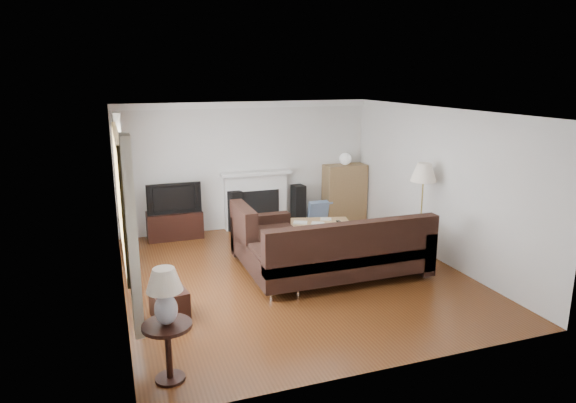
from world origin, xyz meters
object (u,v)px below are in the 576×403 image
object	(u,v)px
tv_stand	(175,225)
coffee_table	(316,235)
bookshelf	(344,193)
floor_lamp	(421,212)
side_table	(169,352)
sectional_sofa	(341,250)

from	to	relation	value
tv_stand	coffee_table	size ratio (longest dim) A/B	0.84
coffee_table	tv_stand	bearing A→B (deg)	163.20
tv_stand	coffee_table	world-z (taller)	tv_stand
bookshelf	coffee_table	xyz separation A→B (m)	(-1.23, -1.42, -0.36)
floor_lamp	bookshelf	bearing A→B (deg)	94.03
tv_stand	side_table	size ratio (longest dim) A/B	1.64
coffee_table	side_table	distance (m)	4.42
coffee_table	side_table	xyz separation A→B (m)	(-2.95, -3.28, 0.07)
sectional_sofa	coffee_table	xyz separation A→B (m)	(0.20, 1.47, -0.23)
tv_stand	floor_lamp	size ratio (longest dim) A/B	0.63
tv_stand	sectional_sofa	world-z (taller)	sectional_sofa
tv_stand	sectional_sofa	xyz separation A→B (m)	(2.09, -2.86, 0.21)
sectional_sofa	bookshelf	bearing A→B (deg)	63.58
tv_stand	floor_lamp	bearing A→B (deg)	-34.04
bookshelf	coffee_table	bearing A→B (deg)	-130.99
coffee_table	floor_lamp	distance (m)	1.88
tv_stand	sectional_sofa	size ratio (longest dim) A/B	0.35
sectional_sofa	floor_lamp	size ratio (longest dim) A/B	1.78
bookshelf	sectional_sofa	size ratio (longest dim) A/B	0.41
tv_stand	bookshelf	bearing A→B (deg)	0.37
floor_lamp	side_table	xyz separation A→B (m)	(-4.36, -2.18, -0.50)
tv_stand	bookshelf	world-z (taller)	bookshelf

